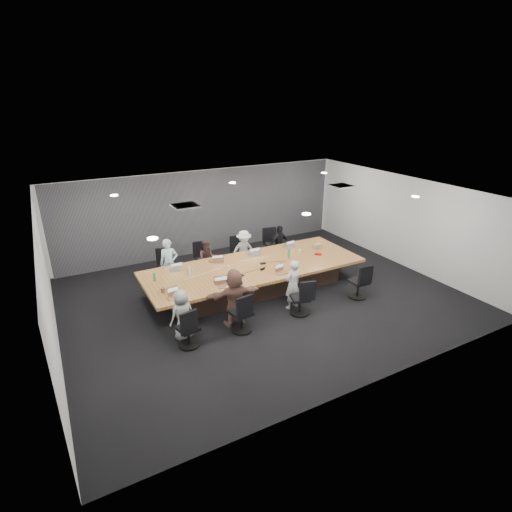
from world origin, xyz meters
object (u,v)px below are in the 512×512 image
bottle_green_left (155,277)px  chair_1 (204,262)px  laptop_2 (252,253)px  bottle_green_right (289,254)px  conference_table (254,277)px  person_4 (182,315)px  chair_7 (358,284)px  person_1 (208,259)px  chair_3 (273,247)px  person_6 (293,285)px  chair_6 (300,301)px  person_5 (235,297)px  mug_brown (163,290)px  chair_4 (188,331)px  person_3 (279,244)px  laptop_5 (225,286)px  person_2 (244,251)px  chair_5 (241,316)px  laptop_4 (174,298)px  laptop_3 (288,246)px  person_0 (169,263)px  laptop_1 (215,261)px  canvas_bag (317,246)px  snack_packet (318,254)px  chair_0 (166,269)px  bottle_clear (189,270)px  stapler (263,269)px  laptop_0 (175,268)px  laptop_6 (281,273)px  chair_2 (239,255)px

bottle_green_left → chair_1: bearing=37.2°
laptop_2 → bottle_green_right: size_ratio=1.33×
laptop_2 → bottle_green_right: 1.11m
conference_table → person_4: size_ratio=5.09×
chair_7 → person_1: person_1 is taller
chair_3 → person_6: size_ratio=0.66×
chair_6 → person_5: person_5 is taller
person_5 → person_6: person_5 is taller
person_4 → mug_brown: size_ratio=10.50×
chair_4 → chair_6: (2.87, 0.00, 0.00)m
chair_6 → person_3: (1.24, 3.05, 0.26)m
conference_table → person_6: (0.37, -1.35, 0.25)m
laptop_5 → person_2: bearing=65.2°
chair_5 → laptop_4: chair_5 is taller
person_4 → person_5: (1.27, 0.00, 0.11)m
chair_4 → chair_7: bearing=-10.4°
person_2 → chair_3: bearing=19.1°
chair_4 → laptop_3: (4.12, 2.50, 0.39)m
person_0 → laptop_3: 3.63m
laptop_1 → mug_brown: 2.18m
laptop_5 → canvas_bag: (3.52, 1.05, 0.06)m
canvas_bag → laptop_4: bearing=-167.7°
chair_4 → bottle_green_left: (-0.14, 2.01, 0.49)m
chair_7 → canvas_bag: bearing=91.6°
snack_packet → chair_7: bearing=-81.6°
chair_0 → person_3: 3.61m
person_2 → laptop_5: (-1.60, -2.15, 0.11)m
person_1 → bottle_clear: bearing=-119.0°
chair_4 → laptop_5: 1.60m
laptop_1 → stapler: 1.46m
bottle_clear → mug_brown: size_ratio=1.92×
chair_4 → chair_5: size_ratio=0.94×
chair_3 → person_2: 1.31m
person_5 → person_6: bearing=-173.5°
canvas_bag → person_6: bearing=-140.2°
person_2 → person_4: bearing=-133.3°
laptop_0 → person_2: bearing=-165.1°
person_6 → snack_packet: person_6 is taller
person_5 → bottle_clear: size_ratio=6.49×
person_6 → bottle_green_right: (0.73, 1.33, 0.22)m
chair_7 → stapler: stapler is taller
laptop_0 → mug_brown: mug_brown is taller
person_3 → chair_1: bearing=165.3°
conference_table → laptop_0: (-1.98, 0.80, 0.35)m
laptop_2 → laptop_6: size_ratio=1.20×
chair_5 → laptop_0: chair_5 is taller
stapler → canvas_bag: size_ratio=0.59×
laptop_3 → chair_6: bearing=58.0°
chair_2 → chair_3: chair_3 is taller
person_0 → mug_brown: person_0 is taller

